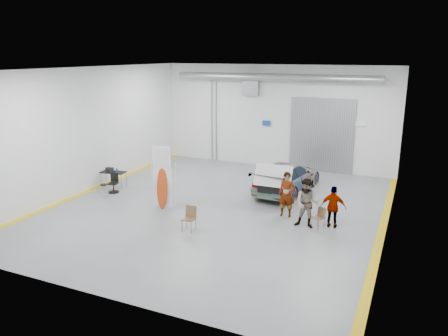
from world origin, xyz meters
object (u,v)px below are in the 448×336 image
at_px(surfboard_display, 161,182).
at_px(shop_stool, 104,191).
at_px(person_c, 333,207).
at_px(office_chair, 114,184).
at_px(person_b, 307,203).
at_px(folding_chair_near, 189,224).
at_px(sedan_car, 287,177).
at_px(person_a, 287,194).
at_px(work_table, 112,172).
at_px(folding_chair_far, 318,222).

bearing_deg(surfboard_display, shop_stool, 169.37).
height_order(person_c, office_chair, person_c).
bearing_deg(person_b, folding_chair_near, -152.70).
bearing_deg(sedan_car, person_a, 112.40).
height_order(person_b, person_c, person_b).
height_order(shop_stool, work_table, work_table).
distance_m(person_b, folding_chair_far, 0.86).
distance_m(sedan_car, person_a, 3.46).
bearing_deg(folding_chair_near, work_table, 149.88).
height_order(person_c, folding_chair_near, person_c).
xyz_separation_m(folding_chair_far, work_table, (-10.77, 1.19, 0.54)).
relative_size(folding_chair_far, shop_stool, 1.20).
relative_size(person_c, folding_chair_near, 1.75).
bearing_deg(shop_stool, person_c, 4.21).
distance_m(person_b, work_table, 10.41).
bearing_deg(person_a, work_table, 171.79).
bearing_deg(person_b, shop_stool, -179.12).
bearing_deg(office_chair, folding_chair_near, -39.14).
distance_m(person_a, surfboard_display, 5.40).
distance_m(sedan_car, surfboard_display, 6.33).
distance_m(person_c, work_table, 11.30).
bearing_deg(folding_chair_near, shop_stool, 160.54).
bearing_deg(folding_chair_far, sedan_car, 151.46).
height_order(person_c, folding_chair_far, person_c).
xyz_separation_m(person_b, folding_chair_near, (-4.02, -2.19, -0.69)).
distance_m(person_a, work_table, 9.28).
bearing_deg(office_chair, work_table, 118.09).
relative_size(surfboard_display, folding_chair_near, 3.10).
distance_m(sedan_car, folding_chair_near, 6.68).
height_order(person_c, shop_stool, person_c).
bearing_deg(work_table, folding_chair_far, -6.28).
bearing_deg(sedan_car, surfboard_display, 53.79).
distance_m(person_a, person_b, 1.35).
xyz_separation_m(sedan_car, shop_stool, (-7.55, -4.52, -0.38)).
bearing_deg(person_c, work_table, -7.18).
xyz_separation_m(sedan_car, folding_chair_far, (2.44, -4.04, -0.47)).
height_order(person_b, shop_stool, person_b).
bearing_deg(shop_stool, person_a, 8.04).
distance_m(person_b, shop_stool, 9.57).
height_order(sedan_car, surfboard_display, surfboard_display).
distance_m(folding_chair_far, office_chair, 10.13).
bearing_deg(shop_stool, person_b, 2.12).
bearing_deg(person_c, sedan_car, -54.59).
xyz_separation_m(folding_chair_near, work_table, (-6.30, 3.50, 0.49)).
distance_m(person_c, folding_chair_far, 0.82).
xyz_separation_m(person_c, folding_chair_far, (-0.50, -0.29, -0.58)).
bearing_deg(shop_stool, folding_chair_near, -18.36).
relative_size(person_b, person_c, 1.17).
height_order(person_c, surfboard_display, surfboard_display).
bearing_deg(work_table, surfboard_display, -23.72).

